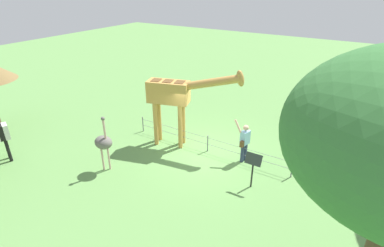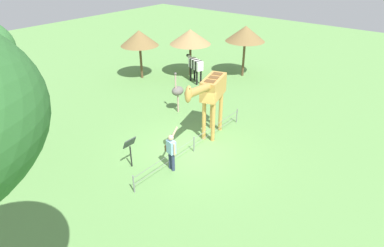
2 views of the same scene
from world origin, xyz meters
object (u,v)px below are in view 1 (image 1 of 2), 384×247
(info_sign, at_px, (253,164))
(ostrich, at_px, (104,143))
(visitor, at_px, (245,141))
(giraffe, at_px, (176,95))

(info_sign, bearing_deg, ostrich, -159.51)
(visitor, relative_size, info_sign, 1.33)
(giraffe, distance_m, visitor, 3.29)
(visitor, distance_m, ostrich, 5.32)
(visitor, xyz_separation_m, ostrich, (-4.17, -3.29, 0.27))
(giraffe, distance_m, info_sign, 4.24)
(ostrich, bearing_deg, giraffe, 68.23)
(giraffe, height_order, visitor, giraffe)
(visitor, relative_size, ostrich, 0.78)
(visitor, bearing_deg, ostrich, -141.75)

